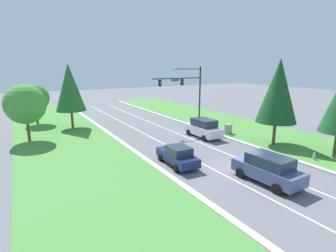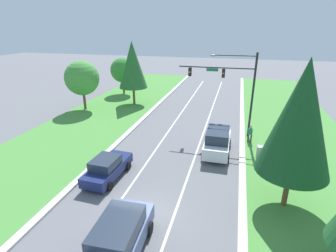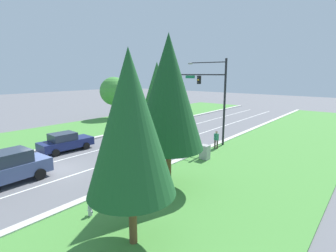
% 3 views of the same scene
% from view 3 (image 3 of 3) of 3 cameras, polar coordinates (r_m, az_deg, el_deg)
% --- Properties ---
extents(ground_plane, '(160.00, 160.00, 0.00)m').
position_cam_3_polar(ground_plane, '(20.34, -24.44, -9.08)').
color(ground_plane, slate).
extents(curb_strip_right, '(0.50, 90.00, 0.15)m').
position_cam_3_polar(curb_strip_right, '(15.76, -14.86, -14.08)').
color(curb_strip_right, beige).
rests_on(curb_strip_right, ground_plane).
extents(curb_strip_left, '(0.50, 90.00, 0.15)m').
position_cam_3_polar(curb_strip_left, '(25.31, -30.26, -5.53)').
color(curb_strip_left, beige).
rests_on(curb_strip_left, ground_plane).
extents(grass_verge_right, '(10.00, 90.00, 0.08)m').
position_cam_3_polar(grass_verge_right, '(12.39, 0.78, -21.37)').
color(grass_verge_right, '#4C8E3D').
rests_on(grass_verge_right, ground_plane).
extents(lane_stripe_inner_left, '(0.14, 81.00, 0.01)m').
position_cam_3_polar(lane_stripe_inner_left, '(21.89, -26.59, -7.84)').
color(lane_stripe_inner_left, white).
rests_on(lane_stripe_inner_left, ground_plane).
extents(lane_stripe_inner_right, '(0.14, 81.00, 0.01)m').
position_cam_3_polar(lane_stripe_inner_right, '(18.82, -21.92, -10.50)').
color(lane_stripe_inner_right, white).
rests_on(lane_stripe_inner_right, ground_plane).
extents(traffic_signal_mast, '(7.18, 0.41, 8.11)m').
position_cam_3_polar(traffic_signal_mast, '(25.73, 8.32, 8.14)').
color(traffic_signal_mast, black).
rests_on(traffic_signal_mast, ground_plane).
extents(slate_blue_suv, '(2.39, 5.08, 2.05)m').
position_cam_3_polar(slate_blue_suv, '(19.11, -31.94, -7.72)').
color(slate_blue_suv, '#475684').
rests_on(slate_blue_suv, ground_plane).
extents(navy_sedan, '(2.17, 4.64, 1.66)m').
position_cam_3_polar(navy_sedan, '(24.84, -21.45, -3.26)').
color(navy_sedan, navy).
rests_on(navy_sedan, ground_plane).
extents(white_suv, '(2.24, 4.91, 2.18)m').
position_cam_3_polar(white_suv, '(23.12, 0.87, -2.78)').
color(white_suv, white).
rests_on(white_suv, ground_plane).
extents(utility_cabinet, '(0.70, 0.60, 1.22)m').
position_cam_3_polar(utility_cabinet, '(21.02, 8.01, -5.75)').
color(utility_cabinet, '#9E9E99').
rests_on(utility_cabinet, ground_plane).
extents(pedestrian, '(0.41, 0.27, 1.69)m').
position_cam_3_polar(pedestrian, '(24.07, 10.46, -2.82)').
color(pedestrian, '#42382D').
rests_on(pedestrian, ground_plane).
extents(fire_hydrant, '(0.34, 0.20, 0.70)m').
position_cam_3_polar(fire_hydrant, '(13.61, -16.60, -17.18)').
color(fire_hydrant, '#B7B7BC').
rests_on(fire_hydrant, ground_plane).
extents(conifer_near_right_tree, '(3.42, 3.42, 7.67)m').
position_cam_3_polar(conifer_near_right_tree, '(9.69, -8.25, 0.42)').
color(conifer_near_right_tree, brown).
rests_on(conifer_near_right_tree, ground_plane).
extents(oak_near_left_tree, '(3.81, 3.81, 5.70)m').
position_cam_3_polar(oak_near_left_tree, '(46.31, -1.65, 7.63)').
color(oak_near_left_tree, brown).
rests_on(oak_near_left_tree, ground_plane).
extents(conifer_far_right_tree, '(4.05, 4.05, 8.94)m').
position_cam_3_polar(conifer_far_right_tree, '(14.79, 0.13, 7.26)').
color(conifer_far_right_tree, brown).
rests_on(conifer_far_right_tree, ground_plane).
extents(oak_far_left_tree, '(4.29, 4.29, 6.28)m').
position_cam_3_polar(oak_far_left_tree, '(40.94, -11.67, 7.42)').
color(oak_far_left_tree, brown).
rests_on(oak_far_left_tree, ground_plane).
extents(conifer_mid_left_tree, '(3.81, 3.81, 8.52)m').
position_cam_3_polar(conifer_mid_left_tree, '(39.72, -2.41, 9.45)').
color(conifer_mid_left_tree, brown).
rests_on(conifer_mid_left_tree, ground_plane).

